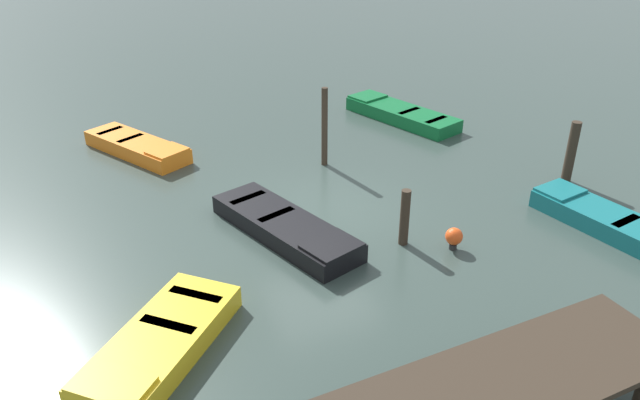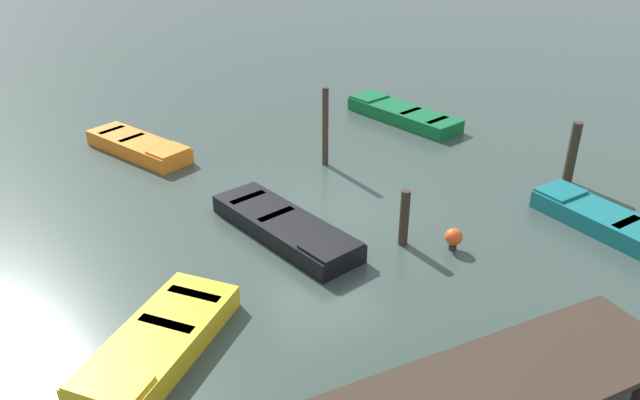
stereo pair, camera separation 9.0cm
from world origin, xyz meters
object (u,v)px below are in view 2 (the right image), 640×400
at_px(dock_segment, 494,390).
at_px(rowboat_teal, 612,223).
at_px(mooring_piling_far_right, 404,218).
at_px(rowboat_yellow, 158,342).
at_px(rowboat_green, 402,114).
at_px(mooring_piling_far_left, 572,153).
at_px(mooring_piling_mid_left, 325,127).
at_px(marker_buoy, 454,237).
at_px(rowboat_black, 286,227).
at_px(rowboat_orange, 139,146).

height_order(dock_segment, rowboat_teal, dock_segment).
relative_size(dock_segment, mooring_piling_far_right, 4.58).
distance_m(rowboat_yellow, rowboat_green, 11.92).
relative_size(dock_segment, rowboat_teal, 1.53).
bearing_deg(rowboat_green, mooring_piling_far_left, 177.80).
xyz_separation_m(mooring_piling_mid_left, marker_buoy, (-0.98, 4.88, -0.77)).
height_order(dock_segment, rowboat_yellow, dock_segment).
bearing_deg(marker_buoy, rowboat_yellow, 10.78).
height_order(dock_segment, rowboat_black, dock_segment).
bearing_deg(marker_buoy, rowboat_teal, 171.40).
height_order(rowboat_orange, marker_buoy, marker_buoy).
bearing_deg(marker_buoy, rowboat_green, -108.81).
height_order(dock_segment, mooring_piling_far_left, mooring_piling_far_left).
height_order(dock_segment, rowboat_green, dock_segment).
distance_m(rowboat_green, mooring_piling_far_left, 5.75).
relative_size(mooring_piling_far_right, mooring_piling_mid_left, 0.59).
bearing_deg(dock_segment, rowboat_black, -86.11).
bearing_deg(dock_segment, mooring_piling_far_left, -141.68).
distance_m(rowboat_green, mooring_piling_mid_left, 4.25).
distance_m(rowboat_yellow, rowboat_black, 4.10).
bearing_deg(rowboat_black, marker_buoy, 40.10).
distance_m(rowboat_orange, rowboat_teal, 12.03).
xyz_separation_m(rowboat_yellow, rowboat_green, (-8.48, -8.38, -0.00)).
bearing_deg(mooring_piling_mid_left, rowboat_teal, 129.94).
height_order(rowboat_green, mooring_piling_mid_left, mooring_piling_mid_left).
relative_size(dock_segment, rowboat_green, 1.42).
height_order(rowboat_yellow, rowboat_teal, same).
height_order(dock_segment, rowboat_orange, dock_segment).
bearing_deg(mooring_piling_far_right, marker_buoy, 147.49).
bearing_deg(dock_segment, rowboat_teal, -151.47).
bearing_deg(rowboat_orange, rowboat_yellow, -34.56).
bearing_deg(rowboat_orange, rowboat_green, 57.97).
bearing_deg(dock_segment, rowboat_green, -116.95).
bearing_deg(marker_buoy, rowboat_black, -28.75).
bearing_deg(rowboat_yellow, rowboat_teal, 134.17).
distance_m(rowboat_black, marker_buoy, 3.48).
xyz_separation_m(dock_segment, mooring_piling_far_right, (-1.17, -4.89, -0.22)).
height_order(rowboat_teal, marker_buoy, marker_buoy).
relative_size(rowboat_green, mooring_piling_far_right, 3.24).
bearing_deg(rowboat_black, rowboat_yellow, -67.61).
bearing_deg(mooring_piling_far_right, dock_segment, 76.49).
bearing_deg(mooring_piling_far_right, mooring_piling_far_left, -166.21).
relative_size(rowboat_green, rowboat_black, 1.01).
bearing_deg(rowboat_black, rowboat_teal, 50.34).
relative_size(dock_segment, rowboat_orange, 1.64).
xyz_separation_m(rowboat_green, mooring_piling_mid_left, (3.44, 2.35, 0.84)).
xyz_separation_m(rowboat_teal, mooring_piling_mid_left, (4.53, -5.41, 0.83)).
bearing_deg(rowboat_black, dock_segment, -11.54).
relative_size(rowboat_black, mooring_piling_far_left, 2.52).
height_order(rowboat_black, mooring_piling_far_left, mooring_piling_far_left).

